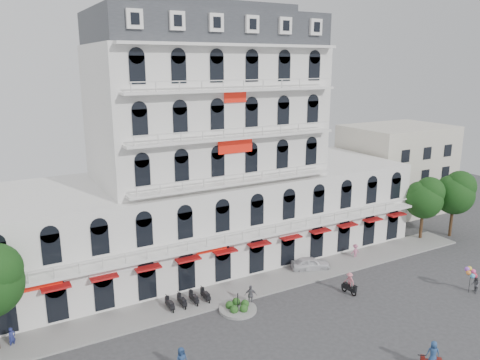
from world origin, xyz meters
name	(u,v)px	position (x,y,z in m)	size (l,w,h in m)	color
ground	(310,336)	(0.00, 0.00, 0.00)	(120.00, 120.00, 0.00)	#38383A
sidewalk	(250,287)	(0.00, 9.00, 0.08)	(53.00, 4.00, 0.16)	gray
main_building	(207,166)	(0.00, 18.00, 9.96)	(45.00, 15.00, 25.80)	silver
flank_building_east	(396,168)	(30.00, 20.00, 6.00)	(14.00, 10.00, 12.00)	beige
traffic_island	(238,308)	(-3.00, 6.00, 0.26)	(3.20, 3.20, 1.60)	gray
parked_scooter_row	(188,306)	(-6.35, 8.80, 0.00)	(4.40, 1.80, 1.10)	black
tree_east_inner	(425,197)	(24.05, 9.98, 5.21)	(4.40, 4.37, 7.57)	#382314
tree_east_outer	(455,192)	(28.05, 8.98, 5.55)	(4.65, 4.65, 8.05)	#382314
parked_car	(310,263)	(7.31, 9.50, 0.67)	(1.59, 3.94, 1.34)	silver
rider_east	(433,356)	(4.75, -7.32, 1.09)	(1.41, 1.21, 2.18)	maroon
rider_center	(349,283)	(7.25, 3.73, 1.08)	(0.75, 1.70, 2.07)	black
pedestrian_left	(181,359)	(-10.18, 0.86, 0.88)	(0.86, 0.56, 1.76)	navy
pedestrian_mid	(251,295)	(-1.51, 6.37, 0.89)	(1.05, 0.44, 1.79)	slate
pedestrian_right	(355,251)	(13.26, 9.50, 0.79)	(1.02, 0.59, 1.58)	#BE6487
pedestrian_far	(12,337)	(-20.00, 9.50, 0.78)	(0.57, 0.37, 1.56)	navy
balloon_vendor	(474,280)	(17.19, -1.61, 1.28)	(1.45, 1.32, 2.45)	#5A5B62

